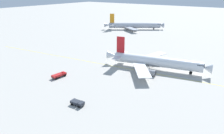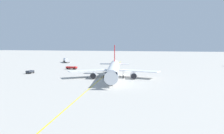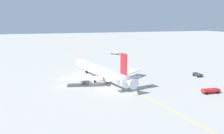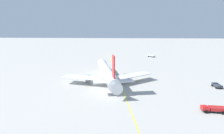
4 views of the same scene
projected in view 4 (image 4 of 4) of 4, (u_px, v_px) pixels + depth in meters
ground_plane at (94, 82)px, 63.61m from camera, size 600.00×600.00×0.00m
airliner_main at (107, 73)px, 64.81m from camera, size 31.25×38.59×11.31m
baggage_truck_truck at (217, 85)px, 57.90m from camera, size 2.16×3.76×1.22m
pushback_tug_truck at (151, 56)px, 120.30m from camera, size 4.78×5.13×1.30m
ops_pickup_truck at (213, 109)px, 40.79m from camera, size 5.30×2.42×1.41m
taxiway_centreline at (119, 82)px, 64.53m from camera, size 21.41×155.53×0.01m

